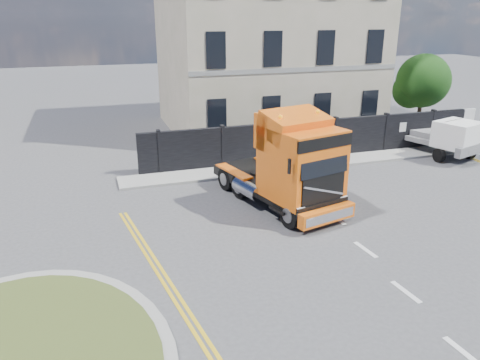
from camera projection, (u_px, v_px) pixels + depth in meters
name	position (u px, v px, depth m)	size (l,w,h in m)	color
ground	(274.00, 258.00, 14.22)	(120.00, 120.00, 0.00)	#424244
hoarding_fence	(327.00, 139.00, 23.87)	(18.80, 0.25, 2.00)	black
georgian_building	(265.00, 35.00, 28.81)	(12.30, 10.30, 12.80)	beige
tree	(420.00, 83.00, 28.26)	(3.20, 3.20, 4.80)	#382619
pavement_far	(324.00, 162.00, 23.22)	(20.00, 1.60, 0.12)	gray
truck	(291.00, 168.00, 17.27)	(3.67, 6.53, 3.69)	black
flatbed_pickup	(449.00, 137.00, 23.88)	(3.24, 5.18, 1.98)	slate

